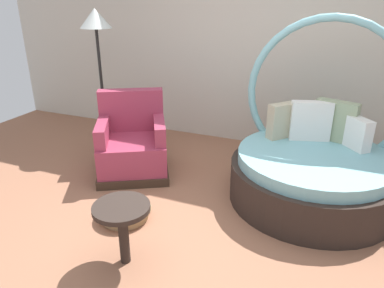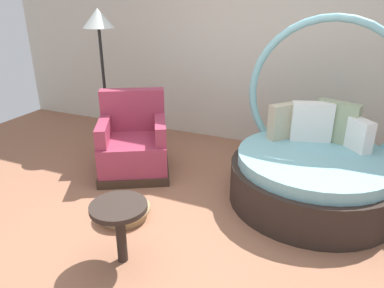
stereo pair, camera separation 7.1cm
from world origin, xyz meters
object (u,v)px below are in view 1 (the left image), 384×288
object	(u,v)px
pet_basket	(125,211)
side_table	(122,216)
floor_lamp	(96,32)
round_daybed	(314,164)
red_armchair	(133,146)

from	to	relation	value
pet_basket	side_table	bearing A→B (deg)	-57.57
side_table	floor_lamp	bearing A→B (deg)	127.85
pet_basket	round_daybed	bearing A→B (deg)	34.44
red_armchair	floor_lamp	distance (m)	1.58
side_table	pet_basket	bearing A→B (deg)	122.43
red_armchair	side_table	distance (m)	1.61
round_daybed	red_armchair	distance (m)	2.04
round_daybed	side_table	distance (m)	2.05
red_armchair	pet_basket	bearing A→B (deg)	-64.17
round_daybed	side_table	bearing A→B (deg)	-128.04
red_armchair	side_table	world-z (taller)	red_armchair
floor_lamp	red_armchair	bearing A→B (deg)	-37.29
red_armchair	pet_basket	xyz separation A→B (m)	(0.43, -0.89, -0.26)
red_armchair	round_daybed	bearing A→B (deg)	5.60
pet_basket	side_table	distance (m)	0.71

